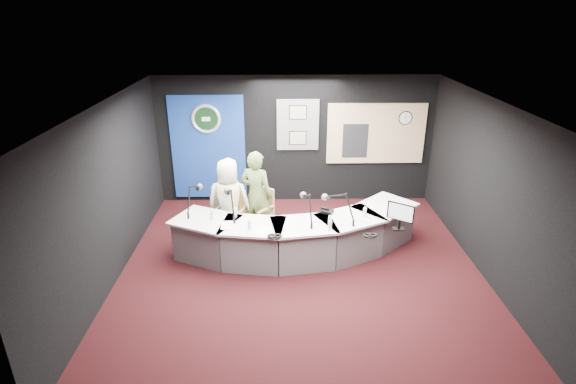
{
  "coord_description": "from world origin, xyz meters",
  "views": [
    {
      "loc": [
        -0.33,
        -6.46,
        4.14
      ],
      "look_at": [
        -0.2,
        0.8,
        1.1
      ],
      "focal_mm": 28.0,
      "sensor_mm": 36.0,
      "label": 1
    }
  ],
  "objects_px": {
    "armchair_right": "(257,215)",
    "person_woman": "(256,195)",
    "broadcast_desk": "(297,235)",
    "armchair_left": "(230,217)",
    "person_man": "(229,201)"
  },
  "relations": [
    {
      "from": "armchair_right",
      "to": "person_man",
      "type": "xyz_separation_m",
      "value": [
        -0.5,
        -0.15,
        0.37
      ]
    },
    {
      "from": "broadcast_desk",
      "to": "armchair_right",
      "type": "bearing_deg",
      "value": 136.69
    },
    {
      "from": "armchair_left",
      "to": "armchair_right",
      "type": "xyz_separation_m",
      "value": [
        0.5,
        0.15,
        -0.04
      ]
    },
    {
      "from": "broadcast_desk",
      "to": "person_man",
      "type": "xyz_separation_m",
      "value": [
        -1.23,
        0.54,
        0.43
      ]
    },
    {
      "from": "person_man",
      "to": "armchair_right",
      "type": "bearing_deg",
      "value": -159.96
    },
    {
      "from": "armchair_right",
      "to": "person_woman",
      "type": "height_order",
      "value": "person_woman"
    },
    {
      "from": "armchair_left",
      "to": "person_woman",
      "type": "distance_m",
      "value": 0.64
    },
    {
      "from": "broadcast_desk",
      "to": "person_woman",
      "type": "height_order",
      "value": "person_woman"
    },
    {
      "from": "person_woman",
      "to": "person_man",
      "type": "bearing_deg",
      "value": 38.01
    },
    {
      "from": "person_woman",
      "to": "armchair_right",
      "type": "bearing_deg",
      "value": -0.0
    },
    {
      "from": "broadcast_desk",
      "to": "armchair_left",
      "type": "xyz_separation_m",
      "value": [
        -1.23,
        0.54,
        0.11
      ]
    },
    {
      "from": "armchair_right",
      "to": "person_man",
      "type": "distance_m",
      "value": 0.64
    },
    {
      "from": "armchair_left",
      "to": "armchair_right",
      "type": "relative_size",
      "value": 1.1
    },
    {
      "from": "person_man",
      "to": "broadcast_desk",
      "type": "bearing_deg",
      "value": 159.22
    },
    {
      "from": "broadcast_desk",
      "to": "person_woman",
      "type": "bearing_deg",
      "value": 136.69
    }
  ]
}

